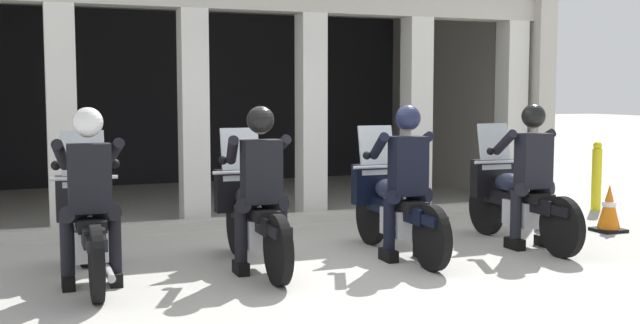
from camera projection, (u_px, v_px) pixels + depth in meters
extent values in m
plane|color=#A8A59E|center=(248.00, 216.00, 10.59)|extent=(80.00, 80.00, 0.00)
cube|color=black|center=(186.00, 98.00, 14.60)|extent=(9.15, 0.24, 3.22)
cube|color=#BCB7AD|center=(456.00, 98.00, 13.93)|extent=(0.30, 5.25, 3.22)
cube|color=silver|center=(62.00, 119.00, 9.37)|extent=(0.35, 0.36, 2.78)
cube|color=silver|center=(194.00, 117.00, 9.95)|extent=(0.35, 0.36, 2.78)
cube|color=silver|center=(311.00, 116.00, 10.53)|extent=(0.35, 0.36, 2.78)
cube|color=silver|center=(416.00, 115.00, 11.11)|extent=(0.35, 0.36, 2.78)
cube|color=silver|center=(511.00, 114.00, 11.69)|extent=(0.35, 0.36, 2.78)
cube|color=#B7B5AD|center=(265.00, 220.00, 9.90)|extent=(8.75, 0.24, 0.12)
cylinder|color=black|center=(84.00, 234.00, 7.53)|extent=(0.09, 0.64, 0.64)
cylinder|color=black|center=(96.00, 264.00, 6.22)|extent=(0.09, 0.64, 0.64)
cube|color=black|center=(84.00, 213.00, 7.51)|extent=(0.14, 0.44, 0.08)
cube|color=silver|center=(90.00, 243.00, 6.82)|extent=(0.28, 0.44, 0.28)
cube|color=black|center=(89.00, 228.00, 6.86)|extent=(0.18, 1.24, 0.16)
ellipsoid|color=#B2B2B7|center=(87.00, 205.00, 7.05)|extent=(0.26, 0.48, 0.22)
cube|color=black|center=(91.00, 223.00, 6.68)|extent=(0.24, 0.52, 0.10)
cube|color=black|center=(95.00, 241.00, 6.26)|extent=(0.16, 0.48, 0.10)
cylinder|color=silver|center=(84.00, 211.00, 7.45)|extent=(0.05, 0.24, 0.53)
cube|color=black|center=(84.00, 198.00, 7.38)|extent=(0.52, 0.16, 0.44)
sphere|color=silver|center=(83.00, 194.00, 7.47)|extent=(0.18, 0.18, 0.18)
cube|color=silver|center=(83.00, 159.00, 7.33)|extent=(0.40, 0.14, 0.54)
cylinder|color=silver|center=(84.00, 178.00, 7.27)|extent=(0.62, 0.04, 0.04)
cylinder|color=silver|center=(108.00, 272.00, 6.56)|extent=(0.07, 0.55, 0.07)
cube|color=black|center=(90.00, 178.00, 6.63)|extent=(0.36, 0.22, 0.60)
cube|color=black|center=(88.00, 174.00, 6.74)|extent=(0.05, 0.02, 0.32)
sphere|color=tan|center=(88.00, 126.00, 6.61)|extent=(0.21, 0.21, 0.21)
sphere|color=silver|center=(88.00, 122.00, 6.60)|extent=(0.26, 0.26, 0.26)
cylinder|color=black|center=(107.00, 212.00, 6.73)|extent=(0.26, 0.29, 0.17)
cylinder|color=black|center=(115.00, 243.00, 6.77)|extent=(0.12, 0.12, 0.53)
cube|color=black|center=(115.00, 278.00, 6.81)|extent=(0.11, 0.26, 0.12)
cylinder|color=black|center=(74.00, 214.00, 6.63)|extent=(0.26, 0.29, 0.17)
cylinder|color=black|center=(67.00, 246.00, 6.63)|extent=(0.12, 0.12, 0.53)
cube|color=black|center=(68.00, 282.00, 6.67)|extent=(0.11, 0.26, 0.12)
cylinder|color=black|center=(112.00, 154.00, 6.90)|extent=(0.19, 0.48, 0.31)
sphere|color=black|center=(115.00, 164.00, 7.12)|extent=(0.09, 0.09, 0.09)
cylinder|color=black|center=(61.00, 155.00, 6.75)|extent=(0.19, 0.48, 0.31)
sphere|color=black|center=(56.00, 165.00, 6.94)|extent=(0.09, 0.09, 0.09)
cylinder|color=black|center=(238.00, 225.00, 8.08)|extent=(0.09, 0.64, 0.64)
cylinder|color=black|center=(278.00, 250.00, 6.77)|extent=(0.09, 0.64, 0.64)
cube|color=black|center=(237.00, 205.00, 8.06)|extent=(0.14, 0.44, 0.08)
cube|color=silver|center=(257.00, 232.00, 7.37)|extent=(0.28, 0.44, 0.28)
cube|color=black|center=(256.00, 218.00, 7.41)|extent=(0.18, 1.24, 0.16)
ellipsoid|color=black|center=(250.00, 197.00, 7.60)|extent=(0.26, 0.48, 0.22)
cube|color=black|center=(261.00, 213.00, 7.23)|extent=(0.24, 0.52, 0.10)
cube|color=black|center=(276.00, 229.00, 6.81)|extent=(0.16, 0.48, 0.10)
cylinder|color=silver|center=(239.00, 203.00, 8.00)|extent=(0.05, 0.24, 0.53)
cube|color=black|center=(240.00, 190.00, 7.93)|extent=(0.52, 0.16, 0.44)
sphere|color=silver|center=(238.00, 187.00, 8.02)|extent=(0.18, 0.18, 0.18)
cube|color=silver|center=(240.00, 154.00, 7.88)|extent=(0.40, 0.14, 0.54)
cylinder|color=silver|center=(243.00, 172.00, 7.82)|extent=(0.62, 0.04, 0.04)
cylinder|color=silver|center=(281.00, 258.00, 7.11)|extent=(0.07, 0.55, 0.07)
cube|color=black|center=(261.00, 172.00, 7.18)|extent=(0.36, 0.22, 0.60)
cube|color=#591414|center=(258.00, 168.00, 7.29)|extent=(0.05, 0.02, 0.32)
sphere|color=tan|center=(260.00, 123.00, 7.16)|extent=(0.21, 0.21, 0.21)
sphere|color=black|center=(260.00, 120.00, 7.15)|extent=(0.26, 0.26, 0.26)
cylinder|color=black|center=(275.00, 203.00, 7.28)|extent=(0.26, 0.29, 0.17)
cylinder|color=black|center=(281.00, 231.00, 7.32)|extent=(0.12, 0.12, 0.53)
cube|color=black|center=(281.00, 264.00, 7.36)|extent=(0.11, 0.26, 0.12)
cylinder|color=black|center=(247.00, 205.00, 7.18)|extent=(0.26, 0.29, 0.17)
cylinder|color=black|center=(241.00, 234.00, 7.18)|extent=(0.12, 0.12, 0.53)
cube|color=black|center=(241.00, 268.00, 7.22)|extent=(0.11, 0.26, 0.12)
cylinder|color=black|center=(276.00, 149.00, 7.45)|extent=(0.19, 0.48, 0.31)
sphere|color=black|center=(274.00, 159.00, 7.67)|extent=(0.09, 0.09, 0.09)
cylinder|color=black|center=(232.00, 150.00, 7.30)|extent=(0.19, 0.48, 0.31)
sphere|color=black|center=(223.00, 160.00, 7.49)|extent=(0.09, 0.09, 0.09)
cylinder|color=black|center=(371.00, 216.00, 8.64)|extent=(0.09, 0.64, 0.64)
cylinder|color=black|center=(432.00, 238.00, 7.33)|extent=(0.09, 0.64, 0.64)
cube|color=black|center=(371.00, 198.00, 8.62)|extent=(0.14, 0.44, 0.08)
cube|color=silver|center=(401.00, 222.00, 7.94)|extent=(0.28, 0.44, 0.28)
cube|color=black|center=(399.00, 209.00, 7.97)|extent=(0.18, 1.24, 0.16)
ellipsoid|color=#1E2338|center=(390.00, 189.00, 8.16)|extent=(0.26, 0.48, 0.22)
cube|color=black|center=(407.00, 205.00, 7.80)|extent=(0.24, 0.52, 0.10)
cube|color=black|center=(429.00, 219.00, 7.37)|extent=(0.16, 0.48, 0.10)
cylinder|color=silver|center=(373.00, 196.00, 8.56)|extent=(0.05, 0.24, 0.53)
cube|color=black|center=(375.00, 184.00, 8.49)|extent=(0.52, 0.16, 0.44)
sphere|color=silver|center=(372.00, 181.00, 8.58)|extent=(0.18, 0.18, 0.18)
cube|color=silver|center=(376.00, 150.00, 8.44)|extent=(0.40, 0.14, 0.54)
cylinder|color=silver|center=(379.00, 167.00, 8.38)|extent=(0.62, 0.04, 0.04)
cylinder|color=silver|center=(427.00, 246.00, 7.67)|extent=(0.07, 0.55, 0.07)
cube|color=black|center=(408.00, 166.00, 7.74)|extent=(0.36, 0.22, 0.60)
cube|color=black|center=(403.00, 163.00, 7.85)|extent=(0.05, 0.02, 0.32)
sphere|color=tan|center=(408.00, 121.00, 7.72)|extent=(0.21, 0.21, 0.21)
sphere|color=#191E38|center=(408.00, 118.00, 7.72)|extent=(0.26, 0.26, 0.26)
cylinder|color=black|center=(419.00, 195.00, 7.84)|extent=(0.26, 0.29, 0.17)
cylinder|color=black|center=(424.00, 221.00, 7.88)|extent=(0.12, 0.12, 0.53)
cube|color=black|center=(423.00, 252.00, 7.92)|extent=(0.11, 0.26, 0.12)
cylinder|color=black|center=(395.00, 197.00, 7.74)|extent=(0.26, 0.29, 0.17)
cylinder|color=black|center=(389.00, 224.00, 7.74)|extent=(0.12, 0.12, 0.53)
cube|color=black|center=(388.00, 255.00, 7.78)|extent=(0.11, 0.26, 0.12)
cylinder|color=black|center=(417.00, 145.00, 8.02)|extent=(0.19, 0.48, 0.31)
sphere|color=black|center=(411.00, 154.00, 8.24)|extent=(0.09, 0.09, 0.09)
cylinder|color=black|center=(379.00, 146.00, 7.86)|extent=(0.19, 0.48, 0.31)
sphere|color=black|center=(367.00, 155.00, 8.05)|extent=(0.09, 0.09, 0.09)
cylinder|color=black|center=(486.00, 208.00, 9.23)|extent=(0.09, 0.64, 0.64)
cylinder|color=black|center=(562.00, 227.00, 7.92)|extent=(0.09, 0.64, 0.64)
cube|color=black|center=(487.00, 191.00, 9.21)|extent=(0.14, 0.44, 0.08)
cube|color=silver|center=(524.00, 213.00, 8.52)|extent=(0.28, 0.44, 0.28)
cube|color=black|center=(522.00, 201.00, 8.56)|extent=(0.18, 1.24, 0.16)
ellipsoid|color=#1E2338|center=(510.00, 183.00, 8.75)|extent=(0.26, 0.48, 0.22)
cube|color=black|center=(532.00, 197.00, 8.39)|extent=(0.24, 0.52, 0.10)
cube|color=black|center=(558.00, 209.00, 7.96)|extent=(0.16, 0.48, 0.10)
cylinder|color=silver|center=(489.00, 189.00, 9.15)|extent=(0.05, 0.24, 0.53)
cube|color=black|center=(493.00, 178.00, 9.08)|extent=(0.52, 0.16, 0.44)
sphere|color=silver|center=(488.00, 175.00, 9.17)|extent=(0.18, 0.18, 0.18)
cube|color=silver|center=(494.00, 146.00, 9.03)|extent=(0.40, 0.14, 0.54)
cylinder|color=silver|center=(498.00, 162.00, 8.97)|extent=(0.62, 0.04, 0.04)
cylinder|color=silver|center=(552.00, 235.00, 8.26)|extent=(0.07, 0.55, 0.07)
cube|color=black|center=(534.00, 161.00, 8.33)|extent=(0.36, 0.22, 0.60)
cube|color=#591414|center=(527.00, 158.00, 8.44)|extent=(0.05, 0.02, 0.32)
sphere|color=#936B51|center=(534.00, 119.00, 8.31)|extent=(0.21, 0.21, 0.21)
sphere|color=black|center=(534.00, 116.00, 8.31)|extent=(0.26, 0.26, 0.26)
cylinder|color=black|center=(542.00, 188.00, 8.43)|extent=(0.26, 0.29, 0.17)
cylinder|color=black|center=(546.00, 212.00, 8.47)|extent=(0.12, 0.12, 0.53)
cube|color=black|center=(545.00, 241.00, 8.51)|extent=(0.11, 0.26, 0.12)
cylinder|color=black|center=(521.00, 189.00, 8.33)|extent=(0.26, 0.29, 0.17)
cylinder|color=black|center=(516.00, 215.00, 8.33)|extent=(0.12, 0.12, 0.53)
cube|color=black|center=(515.00, 244.00, 8.37)|extent=(0.11, 0.26, 0.12)
cylinder|color=black|center=(538.00, 142.00, 8.61)|extent=(0.19, 0.48, 0.31)
sphere|color=black|center=(529.00, 150.00, 8.82)|extent=(0.09, 0.09, 0.09)
cylinder|color=black|center=(505.00, 142.00, 8.45)|extent=(0.19, 0.48, 0.31)
sphere|color=black|center=(491.00, 151.00, 8.64)|extent=(0.09, 0.09, 0.09)
cube|color=black|center=(608.00, 230.00, 9.44)|extent=(0.34, 0.34, 0.04)
cone|color=orange|center=(609.00, 206.00, 9.41)|extent=(0.28, 0.28, 0.55)
cylinder|color=white|center=(609.00, 204.00, 9.41)|extent=(0.17, 0.17, 0.06)
cylinder|color=yellow|center=(596.00, 180.00, 11.10)|extent=(0.14, 0.14, 0.90)
sphere|color=yellow|center=(598.00, 146.00, 11.06)|extent=(0.13, 0.13, 0.13)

